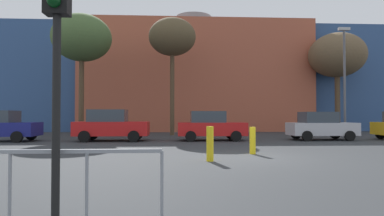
% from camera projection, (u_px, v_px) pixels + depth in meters
% --- Properties ---
extents(ground_plane, '(200.00, 200.00, 0.00)m').
position_uv_depth(ground_plane, '(251.00, 157.00, 12.03)').
color(ground_plane, '#2D3033').
extents(building_backdrop, '(39.82, 13.69, 12.72)m').
position_uv_depth(building_backdrop, '(194.00, 82.00, 36.90)').
color(building_backdrop, '#B2563D').
rests_on(building_backdrop, ground_plane).
extents(parked_car_0, '(4.22, 2.07, 1.83)m').
position_uv_depth(parked_car_0, '(0.00, 126.00, 19.32)').
color(parked_car_0, navy).
rests_on(parked_car_0, ground_plane).
extents(parked_car_1, '(4.36, 2.14, 1.89)m').
position_uv_depth(parked_car_1, '(111.00, 125.00, 19.67)').
color(parked_car_1, red).
rests_on(parked_car_1, ground_plane).
extents(parked_car_2, '(4.15, 2.04, 1.80)m').
position_uv_depth(parked_car_2, '(211.00, 126.00, 19.99)').
color(parked_car_2, red).
rests_on(parked_car_2, ground_plane).
extents(parked_car_3, '(4.06, 1.99, 1.76)m').
position_uv_depth(parked_car_3, '(321.00, 126.00, 20.36)').
color(parked_car_3, silver).
rests_on(parked_car_3, ground_plane).
extents(traffic_light_near_left, '(0.36, 0.36, 3.94)m').
position_uv_depth(traffic_light_near_left, '(56.00, 24.00, 4.84)').
color(traffic_light_near_left, black).
rests_on(traffic_light_near_left, ground_plane).
extents(bare_tree_0, '(4.36, 4.36, 9.03)m').
position_uv_depth(bare_tree_0, '(82.00, 38.00, 24.11)').
color(bare_tree_0, brown).
rests_on(bare_tree_0, ground_plane).
extents(bare_tree_1, '(3.67, 3.67, 9.12)m').
position_uv_depth(bare_tree_1, '(172.00, 38.00, 25.36)').
color(bare_tree_1, brown).
rests_on(bare_tree_1, ground_plane).
extents(bare_tree_2, '(5.01, 5.01, 9.01)m').
position_uv_depth(bare_tree_2, '(337.00, 56.00, 29.56)').
color(bare_tree_2, brown).
rests_on(bare_tree_2, ground_plane).
extents(bollard_yellow_0, '(0.24, 0.24, 1.08)m').
position_uv_depth(bollard_yellow_0, '(253.00, 141.00, 13.00)').
color(bollard_yellow_0, yellow).
rests_on(bollard_yellow_0, ground_plane).
extents(bollard_yellow_1, '(0.24, 0.24, 1.17)m').
position_uv_depth(bollard_yellow_1, '(210.00, 144.00, 10.98)').
color(bollard_yellow_1, yellow).
rests_on(bollard_yellow_1, ground_plane).
extents(street_lamp, '(0.80, 0.24, 7.76)m').
position_uv_depth(street_lamp, '(345.00, 75.00, 22.97)').
color(street_lamp, '#59595E').
rests_on(street_lamp, ground_plane).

